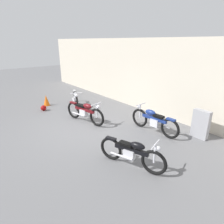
# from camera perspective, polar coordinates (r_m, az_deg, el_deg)

# --- Properties ---
(ground_plane) EXTENTS (40.00, 40.00, 0.00)m
(ground_plane) POSITION_cam_1_polar(r_m,az_deg,el_deg) (7.71, -8.10, -4.30)
(ground_plane) COLOR slate
(building_wall) EXTENTS (18.00, 0.30, 3.32)m
(building_wall) POSITION_cam_1_polar(r_m,az_deg,el_deg) (9.36, 9.86, 10.62)
(building_wall) COLOR beige
(building_wall) RESTS_ON ground_plane
(stone_marker) EXTENTS (0.58, 0.21, 1.01)m
(stone_marker) POSITION_cam_1_polar(r_m,az_deg,el_deg) (7.28, 24.71, -3.28)
(stone_marker) COLOR #9E9EA3
(stone_marker) RESTS_ON ground_plane
(helmet) EXTENTS (0.27, 0.27, 0.27)m
(helmet) POSITION_cam_1_polar(r_m,az_deg,el_deg) (9.89, -19.56, 1.12)
(helmet) COLOR maroon
(helmet) RESTS_ON ground_plane
(traffic_cone) EXTENTS (0.32, 0.32, 0.55)m
(traffic_cone) POSITION_cam_1_polar(r_m,az_deg,el_deg) (10.60, -18.84, 3.26)
(traffic_cone) COLOR orange
(traffic_cone) RESTS_ON ground_plane
(motorcycle_blue) EXTENTS (2.07, 0.58, 0.93)m
(motorcycle_blue) POSITION_cam_1_polar(r_m,az_deg,el_deg) (7.22, 12.19, -2.48)
(motorcycle_blue) COLOR black
(motorcycle_blue) RESTS_ON ground_plane
(motorcycle_silver) EXTENTS (1.85, 0.96, 0.89)m
(motorcycle_silver) POSITION_cam_1_polar(r_m,az_deg,el_deg) (9.97, -10.67, 3.90)
(motorcycle_silver) COLOR black
(motorcycle_silver) RESTS_ON ground_plane
(motorcycle_maroon) EXTENTS (2.06, 0.71, 0.94)m
(motorcycle_maroon) POSITION_cam_1_polar(r_m,az_deg,el_deg) (7.98, -8.01, 0.07)
(motorcycle_maroon) COLOR black
(motorcycle_maroon) RESTS_ON ground_plane
(motorcycle_black) EXTENTS (1.86, 0.82, 0.87)m
(motorcycle_black) POSITION_cam_1_polar(r_m,az_deg,el_deg) (5.21, 5.84, -11.89)
(motorcycle_black) COLOR black
(motorcycle_black) RESTS_ON ground_plane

